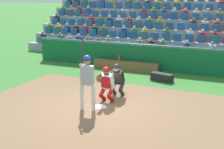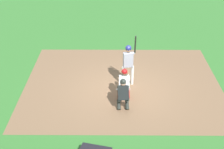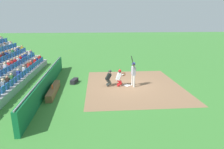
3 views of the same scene
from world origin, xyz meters
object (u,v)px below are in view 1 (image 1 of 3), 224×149
object	(u,v)px
home_plate_marker	(99,107)
catcher_crouching	(106,82)
equipment_duffel_bag	(162,77)
batter_at_plate	(87,76)
home_plate_umpire	(117,78)
dugout_bench	(126,66)
water_bottle_on_bench	(119,58)

from	to	relation	value
home_plate_marker	catcher_crouching	xyz separation A→B (m)	(0.01, -0.59, 0.71)
equipment_duffel_bag	catcher_crouching	bearing A→B (deg)	88.24
batter_at_plate	home_plate_umpire	xyz separation A→B (m)	(-0.32, -1.80, -0.48)
catcher_crouching	home_plate_umpire	xyz separation A→B (m)	(-0.10, -0.79, -0.03)
catcher_crouching	dugout_bench	distance (m)	4.83
catcher_crouching	home_plate_umpire	distance (m)	0.80
water_bottle_on_bench	dugout_bench	bearing A→B (deg)	-176.89
home_plate_umpire	water_bottle_on_bench	bearing A→B (deg)	-68.76
water_bottle_on_bench	equipment_duffel_bag	xyz separation A→B (m)	(-2.52, 1.21, -0.41)
equipment_duffel_bag	home_plate_umpire	bearing A→B (deg)	85.29
home_plate_marker	dugout_bench	world-z (taller)	dugout_bench
home_plate_marker	catcher_crouching	world-z (taller)	catcher_crouching
dugout_bench	equipment_duffel_bag	world-z (taller)	dugout_bench
catcher_crouching	water_bottle_on_bench	size ratio (longest dim) A/B	4.78
home_plate_marker	home_plate_umpire	distance (m)	1.54
catcher_crouching	water_bottle_on_bench	distance (m)	4.88
dugout_bench	home_plate_umpire	bearing A→B (deg)	106.46
catcher_crouching	dugout_bench	xyz separation A→B (m)	(1.05, -4.69, -0.51)
dugout_bench	water_bottle_on_bench	distance (m)	0.50
catcher_crouching	equipment_duffel_bag	distance (m)	3.68
home_plate_marker	equipment_duffel_bag	bearing A→B (deg)	-105.19
home_plate_marker	home_plate_umpire	bearing A→B (deg)	-93.81
catcher_crouching	dugout_bench	size ratio (longest dim) A/B	0.39
home_plate_umpire	dugout_bench	xyz separation A→B (m)	(1.15, -3.90, -0.47)
catcher_crouching	equipment_duffel_bag	bearing A→B (deg)	-107.73
home_plate_umpire	home_plate_marker	bearing A→B (deg)	86.19
dugout_bench	water_bottle_on_bench	xyz separation A→B (m)	(0.36, 0.02, 0.36)
batter_at_plate	home_plate_umpire	size ratio (longest dim) A/B	1.88
dugout_bench	water_bottle_on_bench	bearing A→B (deg)	3.11
catcher_crouching	equipment_duffel_bag	xyz separation A→B (m)	(-1.11, -3.46, -0.56)
catcher_crouching	equipment_duffel_bag	world-z (taller)	catcher_crouching
batter_at_plate	equipment_duffel_bag	size ratio (longest dim) A/B	2.44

